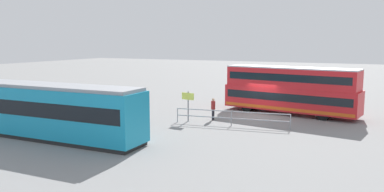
# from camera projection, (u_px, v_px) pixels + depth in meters

# --- Properties ---
(ground_plane) EXTENTS (160.00, 160.00, 0.00)m
(ground_plane) POSITION_uv_depth(u_px,v_px,m) (259.00, 115.00, 31.77)
(ground_plane) COLOR gray
(double_decker_bus) EXTENTS (11.31, 4.23, 3.92)m
(double_decker_bus) POSITION_uv_depth(u_px,v_px,m) (290.00, 90.00, 32.05)
(double_decker_bus) COLOR red
(double_decker_bus) RESTS_ON ground
(tram_yellow) EXTENTS (14.98, 2.69, 3.41)m
(tram_yellow) POSITION_uv_depth(u_px,v_px,m) (38.00, 109.00, 24.50)
(tram_yellow) COLOR teal
(tram_yellow) RESTS_ON ground
(pedestrian_near_railing) EXTENTS (0.35, 0.36, 1.70)m
(pedestrian_near_railing) POSITION_uv_depth(u_px,v_px,m) (213.00, 107.00, 29.75)
(pedestrian_near_railing) COLOR black
(pedestrian_near_railing) RESTS_ON ground
(pedestrian_railing) EXTENTS (8.23, 1.20, 1.08)m
(pedestrian_railing) POSITION_uv_depth(u_px,v_px,m) (231.00, 116.00, 27.74)
(pedestrian_railing) COLOR gray
(pedestrian_railing) RESTS_ON ground
(info_sign) EXTENTS (1.07, 0.22, 2.29)m
(info_sign) POSITION_uv_depth(u_px,v_px,m) (188.00, 101.00, 29.13)
(info_sign) COLOR slate
(info_sign) RESTS_ON ground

